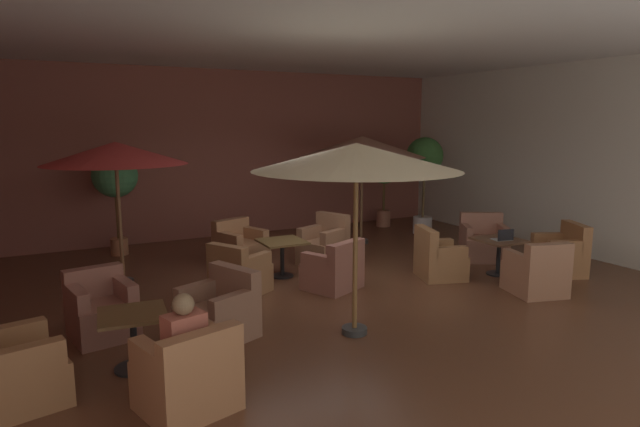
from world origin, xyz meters
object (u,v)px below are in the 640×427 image
(armchair_mid_center_east, at_px, (334,270))
(armchair_mid_center_south, at_px, (324,246))
(patio_umbrella_near_wall, at_px, (362,147))
(potted_tree_left_corner, at_px, (424,164))
(armchair_front_right_north, at_px, (101,311))
(armchair_front_left_north, at_px, (483,243))
(armchair_front_right_east, at_px, (12,373))
(cafe_table_mid_center, at_px, (282,248))
(armchair_front_right_south, at_px, (188,377))
(armchair_front_left_east, at_px, (438,260))
(armchair_front_right_west, at_px, (220,313))
(patio_umbrella_tall_red, at_px, (356,158))
(armchair_front_left_south, at_px, (537,274))
(patron_blue_shirt, at_px, (184,332))
(armchair_mid_center_west, at_px, (240,248))
(cafe_table_front_left, at_px, (499,247))
(cafe_table_front_right, at_px, (133,328))
(potted_tree_mid_right, at_px, (384,174))
(patio_umbrella_center_beige, at_px, (115,154))
(potted_tree_mid_left, at_px, (115,179))
(open_laptop, at_px, (503,237))
(iced_drink_cup, at_px, (502,237))

(armchair_mid_center_east, bearing_deg, armchair_mid_center_south, 67.60)
(patio_umbrella_near_wall, xyz_separation_m, potted_tree_left_corner, (1.84, 0.21, -0.44))
(armchair_front_right_north, bearing_deg, armchair_front_left_north, 5.54)
(armchair_front_right_east, bearing_deg, cafe_table_mid_center, 34.84)
(armchair_front_right_south, xyz_separation_m, patio_umbrella_near_wall, (5.06, 5.16, 1.77))
(armchair_front_left_east, height_order, cafe_table_mid_center, armchair_front_left_east)
(armchair_front_right_west, height_order, patio_umbrella_tall_red, patio_umbrella_tall_red)
(armchair_front_left_south, relative_size, patron_blue_shirt, 1.45)
(armchair_mid_center_west, bearing_deg, armchair_front_left_south, -47.00)
(cafe_table_front_left, relative_size, cafe_table_front_right, 0.99)
(armchair_front_left_south, relative_size, potted_tree_left_corner, 0.41)
(armchair_mid_center_south, height_order, potted_tree_mid_right, potted_tree_mid_right)
(armchair_mid_center_east, bearing_deg, patio_umbrella_center_beige, 148.30)
(potted_tree_left_corner, height_order, potted_tree_mid_left, potted_tree_left_corner)
(armchair_mid_center_east, relative_size, patio_umbrella_near_wall, 0.37)
(patio_umbrella_tall_red, xyz_separation_m, patio_umbrella_center_beige, (-2.27, 3.52, -0.07))
(armchair_mid_center_west, height_order, patron_blue_shirt, patron_blue_shirt)
(armchair_mid_center_south, bearing_deg, cafe_table_mid_center, -158.17)
(cafe_table_mid_center, bearing_deg, armchair_mid_center_east, -66.32)
(armchair_front_left_south, height_order, open_laptop, armchair_front_left_south)
(potted_tree_left_corner, distance_m, potted_tree_mid_right, 1.25)
(iced_drink_cup, bearing_deg, armchair_front_right_east, -171.96)
(armchair_mid_center_east, relative_size, potted_tree_left_corner, 0.44)
(armchair_front_left_north, height_order, armchair_mid_center_east, armchair_front_left_north)
(cafe_table_front_right, bearing_deg, armchair_front_left_south, -1.92)
(armchair_front_left_east, distance_m, open_laptop, 1.17)
(cafe_table_front_left, distance_m, potted_tree_mid_right, 4.70)
(armchair_front_left_east, height_order, armchair_mid_center_west, armchair_front_left_east)
(armchair_mid_center_east, bearing_deg, armchair_front_right_east, -158.53)
(patio_umbrella_center_beige, distance_m, potted_tree_mid_right, 6.95)
(armchair_front_left_north, xyz_separation_m, patio_umbrella_near_wall, (-1.36, 2.26, 1.77))
(cafe_table_mid_center, height_order, patio_umbrella_near_wall, patio_umbrella_near_wall)
(armchair_front_left_north, height_order, patron_blue_shirt, patron_blue_shirt)
(armchair_front_right_south, bearing_deg, armchair_front_right_west, 63.48)
(armchair_front_right_east, distance_m, iced_drink_cup, 7.34)
(armchair_front_left_east, xyz_separation_m, patio_umbrella_near_wall, (0.25, 2.87, 1.78))
(patio_umbrella_center_beige, xyz_separation_m, patron_blue_shirt, (-0.03, -4.34, -1.38))
(armchair_mid_center_south, distance_m, patio_umbrella_center_beige, 3.95)
(armchair_mid_center_west, distance_m, open_laptop, 4.66)
(armchair_mid_center_west, distance_m, potted_tree_mid_left, 2.91)
(armchair_mid_center_east, relative_size, open_laptop, 2.92)
(cafe_table_mid_center, xyz_separation_m, armchair_mid_center_west, (-0.39, 1.03, -0.17))
(armchair_front_left_north, xyz_separation_m, iced_drink_cup, (-0.58, -1.02, 0.36))
(armchair_mid_center_west, xyz_separation_m, patio_umbrella_near_wall, (2.96, 0.55, 1.77))
(armchair_front_right_west, bearing_deg, open_laptop, 3.64)
(potted_tree_mid_left, bearing_deg, armchair_mid_center_east, -55.46)
(armchair_front_right_north, xyz_separation_m, armchair_mid_center_east, (3.46, 0.34, -0.02))
(cafe_table_mid_center, height_order, potted_tree_left_corner, potted_tree_left_corner)
(armchair_mid_center_west, bearing_deg, patio_umbrella_near_wall, 10.46)
(armchair_front_right_east, relative_size, open_laptop, 2.77)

